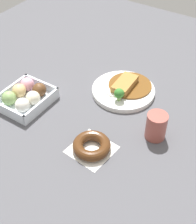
{
  "coord_description": "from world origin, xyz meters",
  "views": [
    {
      "loc": [
        -0.76,
        -0.5,
        0.76
      ],
      "look_at": [
        -0.1,
        -0.06,
        0.03
      ],
      "focal_mm": 51.71,
      "sensor_mm": 36.0,
      "label": 1
    }
  ],
  "objects_px": {
    "curry_plate": "(124,89)",
    "donut_box": "(26,97)",
    "coffee_mug": "(156,126)",
    "chocolate_ring_donut": "(92,146)"
  },
  "relations": [
    {
      "from": "curry_plate",
      "to": "chocolate_ring_donut",
      "type": "bearing_deg",
      "value": -169.38
    },
    {
      "from": "curry_plate",
      "to": "chocolate_ring_donut",
      "type": "xyz_separation_m",
      "value": [
        -0.3,
        -0.06,
        0.0
      ]
    },
    {
      "from": "curry_plate",
      "to": "donut_box",
      "type": "xyz_separation_m",
      "value": [
        -0.24,
        0.27,
        0.01
      ]
    },
    {
      "from": "curry_plate",
      "to": "donut_box",
      "type": "bearing_deg",
      "value": 132.05
    },
    {
      "from": "donut_box",
      "to": "chocolate_ring_donut",
      "type": "distance_m",
      "value": 0.33
    },
    {
      "from": "donut_box",
      "to": "coffee_mug",
      "type": "relative_size",
      "value": 2.02
    },
    {
      "from": "coffee_mug",
      "to": "chocolate_ring_donut",
      "type": "bearing_deg",
      "value": 138.92
    },
    {
      "from": "curry_plate",
      "to": "donut_box",
      "type": "height_order",
      "value": "curry_plate"
    },
    {
      "from": "curry_plate",
      "to": "chocolate_ring_donut",
      "type": "height_order",
      "value": "curry_plate"
    },
    {
      "from": "donut_box",
      "to": "chocolate_ring_donut",
      "type": "height_order",
      "value": "donut_box"
    }
  ]
}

